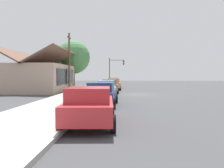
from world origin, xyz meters
TOP-DOWN VIEW (x-y plane):
  - ground_plane at (0.00, 0.00)m, footprint 120.00×120.00m
  - sidewalk_curb at (0.00, 5.60)m, footprint 60.00×4.20m
  - car_cherry at (-15.60, 2.77)m, footprint 4.56×2.26m
  - car_navy at (-9.37, 2.77)m, footprint 4.82×2.10m
  - car_skyblue at (-3.80, 2.85)m, footprint 4.49×2.08m
  - car_olive at (2.04, 2.81)m, footprint 4.64×2.20m
  - car_coral at (7.92, 2.60)m, footprint 4.99×2.30m
  - car_charcoal at (14.07, 2.85)m, footprint 4.84×2.25m
  - storefront_building at (4.60, 11.98)m, footprint 11.54×7.30m
  - shade_tree at (12.33, 9.07)m, footprint 5.29×5.29m
  - traffic_light_main at (18.24, 2.54)m, footprint 0.37×2.79m
  - utility_pole_wooden at (5.33, 8.20)m, footprint 1.80×0.24m
  - fire_hydrant_red at (-1.92, 4.20)m, footprint 0.22×0.22m

SIDE VIEW (x-z plane):
  - ground_plane at x=0.00m, z-range 0.00..0.00m
  - sidewalk_curb at x=0.00m, z-range 0.00..0.16m
  - fire_hydrant_red at x=-1.92m, z-range 0.14..0.85m
  - car_skyblue at x=-3.80m, z-range 0.02..1.61m
  - car_olive at x=2.04m, z-range 0.02..1.61m
  - car_cherry at x=-15.60m, z-range 0.02..1.61m
  - car_navy at x=-9.37m, z-range 0.02..1.61m
  - car_charcoal at x=14.07m, z-range 0.02..1.61m
  - car_coral at x=7.92m, z-range 0.02..1.61m
  - storefront_building at x=4.60m, z-range -0.85..4.51m
  - traffic_light_main at x=18.24m, z-range 0.89..6.09m
  - utility_pole_wooden at x=5.33m, z-range 0.18..7.68m
  - shade_tree at x=12.33m, z-range 1.11..8.66m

